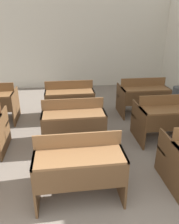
% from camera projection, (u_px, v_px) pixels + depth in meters
% --- Properties ---
extents(wall_back, '(7.06, 0.06, 2.81)m').
position_uv_depth(wall_back, '(60.00, 44.00, 6.89)').
color(wall_back, beige).
rests_on(wall_back, ground_plane).
extents(bench_front_center, '(1.06, 0.75, 0.87)m').
position_uv_depth(bench_front_center, '(79.00, 164.00, 2.67)').
color(bench_front_center, brown).
rests_on(bench_front_center, ground_plane).
extents(bench_second_center, '(1.06, 0.75, 0.87)m').
position_uv_depth(bench_second_center, '(73.00, 122.00, 3.79)').
color(bench_second_center, brown).
rests_on(bench_second_center, ground_plane).
extents(bench_second_right, '(1.06, 0.75, 0.87)m').
position_uv_depth(bench_second_right, '(166.00, 117.00, 3.98)').
color(bench_second_right, '#54371E').
rests_on(bench_second_right, ground_plane).
extents(bench_third_center, '(1.06, 0.75, 0.87)m').
position_uv_depth(bench_third_center, '(70.00, 99.00, 4.88)').
color(bench_third_center, brown).
rests_on(bench_third_center, ground_plane).
extents(bench_third_right, '(1.06, 0.75, 0.87)m').
position_uv_depth(bench_third_right, '(143.00, 96.00, 5.11)').
color(bench_third_right, '#55381F').
rests_on(bench_third_right, ground_plane).
extents(wastepaper_bin, '(0.31, 0.31, 0.37)m').
position_uv_depth(wastepaper_bin, '(178.00, 93.00, 6.13)').
color(wastepaper_bin, '#474C51').
rests_on(wastepaper_bin, ground_plane).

